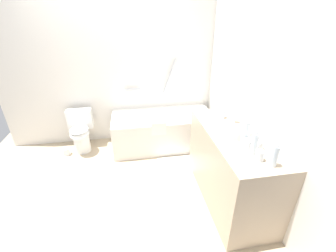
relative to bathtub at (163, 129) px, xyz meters
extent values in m
plane|color=tan|center=(-0.70, -0.97, -0.30)|extent=(4.19, 4.19, 0.00)
cube|color=silver|center=(-0.70, 0.42, 0.93)|extent=(3.59, 0.10, 2.46)
cube|color=silver|center=(0.94, -0.97, 0.93)|extent=(0.10, 3.09, 2.46)
cube|color=white|center=(0.00, 0.00, -0.02)|extent=(1.62, 0.75, 0.55)
cube|color=white|center=(0.00, 0.00, 0.22)|extent=(1.33, 0.54, 0.09)
cylinder|color=#BBBBC0|center=(0.63, 0.00, 0.30)|extent=(0.09, 0.03, 0.03)
cylinder|color=#BBBBC0|center=(0.18, 0.34, 0.80)|extent=(0.22, 0.03, 0.56)
cylinder|color=#BBBBC0|center=(-0.45, 0.34, 0.61)|extent=(0.25, 0.03, 0.03)
cube|color=white|center=(-0.11, -0.36, 0.21)|extent=(0.22, 0.03, 0.20)
cylinder|color=white|center=(-1.32, 0.03, -0.13)|extent=(0.24, 0.24, 0.34)
ellipsoid|color=white|center=(-1.32, -0.01, 0.04)|extent=(0.30, 0.35, 0.12)
ellipsoid|color=white|center=(-1.32, -0.01, 0.12)|extent=(0.28, 0.34, 0.02)
cube|color=white|center=(-1.32, 0.21, 0.20)|extent=(0.38, 0.17, 0.31)
cylinder|color=silver|center=(-1.32, 0.21, 0.36)|extent=(0.03, 0.03, 0.01)
cube|color=tan|center=(0.60, -1.33, 0.14)|extent=(0.59, 1.40, 0.88)
cylinder|color=white|center=(0.55, -1.33, 0.62)|extent=(0.28, 0.28, 0.07)
cylinder|color=silver|center=(0.73, -1.33, 0.61)|extent=(0.02, 0.02, 0.05)
cylinder|color=silver|center=(0.68, -1.33, 0.64)|extent=(0.11, 0.02, 0.02)
cylinder|color=silver|center=(0.73, -1.39, 0.60)|extent=(0.03, 0.03, 0.04)
cylinder|color=silver|center=(0.73, -1.27, 0.60)|extent=(0.03, 0.03, 0.04)
cylinder|color=silver|center=(0.67, -1.06, 0.70)|extent=(0.06, 0.06, 0.24)
cylinder|color=white|center=(0.67, -1.06, 0.83)|extent=(0.03, 0.03, 0.02)
cylinder|color=silver|center=(0.58, -1.71, 0.69)|extent=(0.06, 0.06, 0.21)
cylinder|color=white|center=(0.58, -1.71, 0.80)|extent=(0.03, 0.03, 0.02)
cylinder|color=silver|center=(0.59, -1.53, 0.70)|extent=(0.07, 0.07, 0.24)
cylinder|color=white|center=(0.59, -1.53, 0.83)|extent=(0.04, 0.04, 0.02)
cylinder|color=silver|center=(0.60, -0.92, 0.69)|extent=(0.07, 0.07, 0.22)
cylinder|color=white|center=(0.60, -0.92, 0.81)|extent=(0.04, 0.04, 0.02)
cylinder|color=silver|center=(0.65, -0.77, 0.67)|extent=(0.07, 0.07, 0.17)
cylinder|color=white|center=(0.65, -0.77, 0.76)|extent=(0.04, 0.04, 0.02)
cylinder|color=silver|center=(0.65, -1.90, 0.68)|extent=(0.06, 0.06, 0.19)
cylinder|color=white|center=(0.65, -1.90, 0.79)|extent=(0.04, 0.04, 0.02)
cylinder|color=white|center=(0.68, -0.99, 0.62)|extent=(0.07, 0.07, 0.08)
cylinder|color=white|center=(0.58, -1.81, 0.63)|extent=(0.07, 0.07, 0.10)
cylinder|color=white|center=(0.58, -1.62, 0.63)|extent=(0.08, 0.08, 0.09)
cylinder|color=white|center=(0.67, -1.64, 0.63)|extent=(0.08, 0.08, 0.08)
cube|color=white|center=(0.14, -0.62, -0.29)|extent=(0.58, 0.40, 0.01)
cylinder|color=white|center=(-1.57, -0.04, -0.24)|extent=(0.11, 0.11, 0.12)
camera|label=1|loc=(-0.48, -3.25, 1.74)|focal=23.85mm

